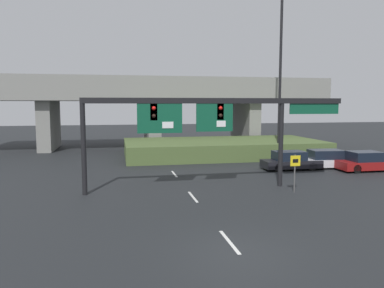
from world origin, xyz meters
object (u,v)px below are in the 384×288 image
(signal_gantry, at_px, (207,116))
(highway_light_pole_near, at_px, (281,58))
(parked_sedan_mid_right, at_px, (327,159))
(parked_sedan_far_right, at_px, (366,162))
(speed_limit_sign, at_px, (295,168))
(parked_sedan_near_right, at_px, (290,161))

(signal_gantry, distance_m, highway_light_pole_near, 14.67)
(parked_sedan_mid_right, bearing_deg, parked_sedan_far_right, -33.58)
(signal_gantry, height_order, speed_limit_sign, signal_gantry)
(parked_sedan_near_right, distance_m, parked_sedan_mid_right, 3.16)
(highway_light_pole_near, bearing_deg, speed_limit_sign, -110.18)
(parked_sedan_mid_right, bearing_deg, parked_sedan_near_right, -173.14)
(highway_light_pole_near, xyz_separation_m, parked_sedan_mid_right, (1.86, -5.01, -8.41))
(highway_light_pole_near, height_order, parked_sedan_far_right, highway_light_pole_near)
(parked_sedan_near_right, relative_size, parked_sedan_far_right, 1.01)
(parked_sedan_near_right, xyz_separation_m, parked_sedan_mid_right, (3.16, 0.11, 0.01))
(signal_gantry, relative_size, parked_sedan_near_right, 3.50)
(highway_light_pole_near, relative_size, parked_sedan_near_right, 3.90)
(parked_sedan_far_right, bearing_deg, parked_sedan_near_right, 163.98)
(speed_limit_sign, height_order, parked_sedan_far_right, speed_limit_sign)
(speed_limit_sign, distance_m, parked_sedan_near_right, 7.77)
(highway_light_pole_near, bearing_deg, parked_sedan_far_right, -59.02)
(speed_limit_sign, height_order, highway_light_pole_near, highway_light_pole_near)
(parked_sedan_near_right, bearing_deg, parked_sedan_far_right, -16.26)
(speed_limit_sign, distance_m, parked_sedan_far_right, 10.13)
(signal_gantry, height_order, parked_sedan_mid_right, signal_gantry)
(signal_gantry, bearing_deg, highway_light_pole_near, 48.62)
(parked_sedan_mid_right, bearing_deg, speed_limit_sign, -126.55)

